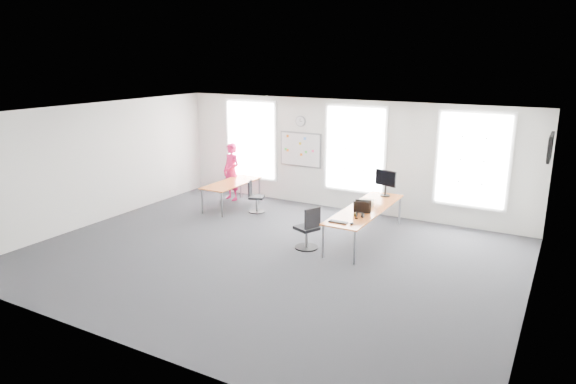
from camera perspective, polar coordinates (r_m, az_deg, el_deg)
The scene contains 24 objects.
floor at distance 10.97m, azimuth -2.20°, elevation -7.10°, with size 10.00×10.00×0.00m, color #29292E.
ceiling at distance 10.23m, azimuth -2.37°, elevation 8.68°, with size 10.00×10.00×0.00m, color silver.
wall_back at distance 13.98m, azimuth 6.34°, elevation 4.05°, with size 10.00×10.00×0.00m, color silver.
wall_front at distance 7.55m, azimuth -18.46°, elevation -6.09°, with size 10.00×10.00×0.00m, color silver.
wall_left at distance 13.73m, azimuth -20.39°, elevation 3.01°, with size 10.00×10.00×0.00m, color silver.
wall_right at distance 9.04m, azimuth 25.88°, elevation -3.38°, with size 10.00×10.00×0.00m, color silver.
window_left at distance 15.32m, azimuth -4.10°, elevation 5.81°, with size 1.60×0.06×2.20m, color white.
window_mid at distance 13.81m, azimuth 7.47°, elevation 4.72°, with size 1.60×0.06×2.20m, color white.
window_right at distance 13.01m, azimuth 19.81°, elevation 3.35°, with size 1.60×0.06×2.20m, color white.
desk_right at distance 11.81m, azimuth 8.59°, elevation -2.02°, with size 0.82×3.09×0.75m.
desk_left at distance 14.33m, azimuth -6.28°, elevation 0.84°, with size 0.78×1.94×0.71m.
chair_right at distance 11.21m, azimuth 2.26°, elevation -4.30°, with size 0.57×0.57×0.96m.
chair_left at distance 13.90m, azimuth -3.72°, elevation -0.71°, with size 0.50×0.50×0.86m.
person at distance 15.06m, azimuth -6.30°, elevation 2.26°, with size 0.61×0.40×1.67m, color #DB1655.
whiteboard at distance 14.52m, azimuth 1.38°, elevation 4.74°, with size 1.20×0.03×0.90m, color silver.
wall_clock at distance 14.40m, azimuth 1.40°, elevation 7.87°, with size 0.30×0.30×0.04m, color gray.
tv at distance 11.80m, azimuth 27.14°, elevation 4.45°, with size 0.06×0.90×0.55m, color black.
keyboard at distance 10.72m, azimuth 5.60°, elevation -3.35°, with size 0.40×0.14×0.02m, color black.
mouse at distance 10.62m, azimuth 7.07°, elevation -3.49°, with size 0.08×0.12×0.05m, color black.
lens_cap at distance 11.02m, azimuth 7.62°, elevation -2.93°, with size 0.06×0.06×0.01m, color black.
headphones at distance 11.11m, azimuth 7.89°, elevation -2.52°, with size 0.20×0.11×0.12m.
laptop_sleeve at distance 11.38m, azimuth 8.26°, elevation -1.65°, with size 0.37×0.28×0.29m.
paper_stack at distance 12.03m, azimuth 8.67°, elevation -1.17°, with size 0.35×0.26×0.12m, color beige.
monitor at distance 12.80m, azimuth 10.79°, elevation 1.25°, with size 0.58×0.24×0.66m.
Camera 1 is at (5.34, -8.66, 4.10)m, focal length 32.00 mm.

